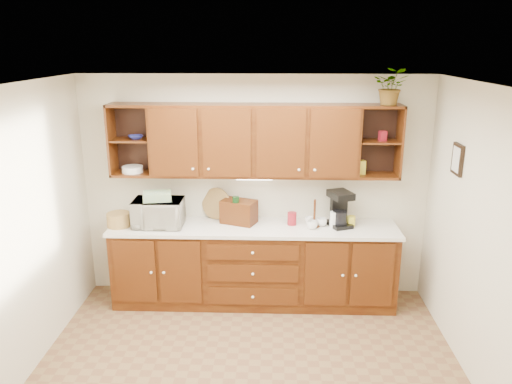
# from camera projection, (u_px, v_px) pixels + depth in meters

# --- Properties ---
(floor) EXTENTS (4.00, 4.00, 0.00)m
(floor) POSITION_uv_depth(u_px,v_px,m) (248.00, 379.00, 4.51)
(floor) COLOR brown
(floor) RESTS_ON ground
(ceiling) EXTENTS (4.00, 4.00, 0.00)m
(ceiling) POSITION_uv_depth(u_px,v_px,m) (246.00, 87.00, 3.77)
(ceiling) COLOR white
(ceiling) RESTS_ON back_wall
(back_wall) EXTENTS (4.00, 0.00, 4.00)m
(back_wall) POSITION_uv_depth(u_px,v_px,m) (255.00, 188.00, 5.82)
(back_wall) COLOR beige
(back_wall) RESTS_ON floor
(left_wall) EXTENTS (0.00, 3.50, 3.50)m
(left_wall) POSITION_uv_depth(u_px,v_px,m) (11.00, 243.00, 4.21)
(left_wall) COLOR beige
(left_wall) RESTS_ON floor
(right_wall) EXTENTS (0.00, 3.50, 3.50)m
(right_wall) POSITION_uv_depth(u_px,v_px,m) (491.00, 249.00, 4.07)
(right_wall) COLOR beige
(right_wall) RESTS_ON floor
(base_cabinets) EXTENTS (3.20, 0.60, 0.90)m
(base_cabinets) POSITION_uv_depth(u_px,v_px,m) (254.00, 265.00, 5.77)
(base_cabinets) COLOR #321105
(base_cabinets) RESTS_ON floor
(countertop) EXTENTS (3.24, 0.64, 0.04)m
(countertop) POSITION_uv_depth(u_px,v_px,m) (254.00, 228.00, 5.63)
(countertop) COLOR silver
(countertop) RESTS_ON base_cabinets
(upper_cabinets) EXTENTS (3.20, 0.33, 0.80)m
(upper_cabinets) POSITION_uv_depth(u_px,v_px,m) (255.00, 140.00, 5.49)
(upper_cabinets) COLOR #321105
(upper_cabinets) RESTS_ON back_wall
(undercabinet_light) EXTENTS (0.40, 0.05, 0.02)m
(undercabinet_light) POSITION_uv_depth(u_px,v_px,m) (254.00, 179.00, 5.56)
(undercabinet_light) COLOR white
(undercabinet_light) RESTS_ON upper_cabinets
(framed_picture) EXTENTS (0.03, 0.24, 0.30)m
(framed_picture) POSITION_uv_depth(u_px,v_px,m) (458.00, 159.00, 4.78)
(framed_picture) COLOR black
(framed_picture) RESTS_ON right_wall
(wicker_basket) EXTENTS (0.27, 0.27, 0.15)m
(wicker_basket) POSITION_uv_depth(u_px,v_px,m) (119.00, 220.00, 5.60)
(wicker_basket) COLOR #A68245
(wicker_basket) RESTS_ON countertop
(microwave) EXTENTS (0.55, 0.38, 0.31)m
(microwave) POSITION_uv_depth(u_px,v_px,m) (158.00, 213.00, 5.59)
(microwave) COLOR beige
(microwave) RESTS_ON countertop
(towel_stack) EXTENTS (0.34, 0.28, 0.09)m
(towel_stack) POSITION_uv_depth(u_px,v_px,m) (157.00, 196.00, 5.54)
(towel_stack) COLOR #C0C55C
(towel_stack) RESTS_ON microwave
(wine_bottle) EXTENTS (0.10, 0.10, 0.33)m
(wine_bottle) POSITION_uv_depth(u_px,v_px,m) (236.00, 211.00, 5.62)
(wine_bottle) COLOR black
(wine_bottle) RESTS_ON countertop
(woven_tray) EXTENTS (0.38, 0.23, 0.36)m
(woven_tray) POSITION_uv_depth(u_px,v_px,m) (216.00, 217.00, 5.87)
(woven_tray) COLOR #A68245
(woven_tray) RESTS_ON countertop
(bread_box) EXTENTS (0.44, 0.36, 0.27)m
(bread_box) POSITION_uv_depth(u_px,v_px,m) (239.00, 212.00, 5.69)
(bread_box) COLOR #321105
(bread_box) RESTS_ON countertop
(mug_tree) EXTENTS (0.28, 0.28, 0.32)m
(mug_tree) POSITION_uv_depth(u_px,v_px,m) (314.00, 222.00, 5.60)
(mug_tree) COLOR #321105
(mug_tree) RESTS_ON countertop
(canister_red) EXTENTS (0.13, 0.13, 0.14)m
(canister_red) POSITION_uv_depth(u_px,v_px,m) (292.00, 219.00, 5.65)
(canister_red) COLOR maroon
(canister_red) RESTS_ON countertop
(canister_white) EXTENTS (0.10, 0.10, 0.18)m
(canister_white) POSITION_uv_depth(u_px,v_px,m) (333.00, 220.00, 5.56)
(canister_white) COLOR white
(canister_white) RESTS_ON countertop
(canister_yellow) EXTENTS (0.12, 0.12, 0.12)m
(canister_yellow) POSITION_uv_depth(u_px,v_px,m) (351.00, 221.00, 5.60)
(canister_yellow) COLOR gold
(canister_yellow) RESTS_ON countertop
(coffee_maker) EXTENTS (0.31, 0.35, 0.41)m
(coffee_maker) POSITION_uv_depth(u_px,v_px,m) (340.00, 209.00, 5.59)
(coffee_maker) COLOR black
(coffee_maker) RESTS_ON countertop
(bowl_stack) EXTENTS (0.22, 0.22, 0.04)m
(bowl_stack) POSITION_uv_depth(u_px,v_px,m) (136.00, 137.00, 5.52)
(bowl_stack) COLOR navy
(bowl_stack) RESTS_ON upper_cabinets
(plate_stack) EXTENTS (0.29, 0.29, 0.07)m
(plate_stack) POSITION_uv_depth(u_px,v_px,m) (133.00, 169.00, 5.63)
(plate_stack) COLOR white
(plate_stack) RESTS_ON upper_cabinets
(pantry_box_yellow) EXTENTS (0.11, 0.10, 0.16)m
(pantry_box_yellow) POSITION_uv_depth(u_px,v_px,m) (361.00, 167.00, 5.53)
(pantry_box_yellow) COLOR gold
(pantry_box_yellow) RESTS_ON upper_cabinets
(pantry_box_red) EXTENTS (0.09, 0.08, 0.11)m
(pantry_box_red) POSITION_uv_depth(u_px,v_px,m) (383.00, 136.00, 5.41)
(pantry_box_red) COLOR maroon
(pantry_box_red) RESTS_ON upper_cabinets
(potted_plant) EXTENTS (0.43, 0.40, 0.39)m
(potted_plant) POSITION_uv_depth(u_px,v_px,m) (391.00, 86.00, 5.21)
(potted_plant) COLOR #999999
(potted_plant) RESTS_ON upper_cabinets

